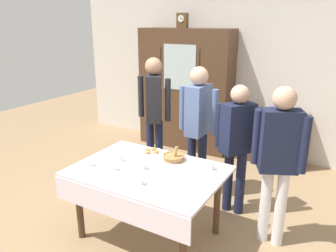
{
  "coord_description": "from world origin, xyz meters",
  "views": [
    {
      "loc": [
        1.69,
        -2.7,
        2.21
      ],
      "look_at": [
        0.0,
        0.2,
        1.12
      ],
      "focal_mm": 35.11,
      "sensor_mm": 36.0,
      "label": 1
    }
  ],
  "objects_px": {
    "tea_cup_center": "(210,167)",
    "spoon_near_left": "(121,150)",
    "bookshelf_low": "(271,137)",
    "book_stack": "(273,110)",
    "person_by_cabinet": "(154,106)",
    "tea_cup_front_edge": "(120,159)",
    "tea_cup_mid_left": "(140,182)",
    "person_behind_table_right": "(198,119)",
    "person_beside_shelf": "(279,153)",
    "spoon_far_right": "(156,163)",
    "mantel_clock": "(182,20)",
    "tea_cup_near_left": "(113,168)",
    "person_near_right_end": "(237,138)",
    "wall_cabinet": "(185,90)",
    "bread_basket": "(174,157)",
    "tea_cup_far_right": "(90,164)",
    "tea_cup_near_right": "(142,167)",
    "pastry_plate": "(151,152)",
    "spoon_back_edge": "(179,197)",
    "dining_table": "(146,181)"
  },
  "relations": [
    {
      "from": "book_stack",
      "to": "tea_cup_front_edge",
      "type": "relative_size",
      "value": 1.62
    },
    {
      "from": "bookshelf_low",
      "to": "tea_cup_center",
      "type": "bearing_deg",
      "value": -91.99
    },
    {
      "from": "wall_cabinet",
      "to": "person_by_cabinet",
      "type": "relative_size",
      "value": 1.2
    },
    {
      "from": "tea_cup_front_edge",
      "to": "bread_basket",
      "type": "relative_size",
      "value": 0.54
    },
    {
      "from": "tea_cup_mid_left",
      "to": "person_beside_shelf",
      "type": "height_order",
      "value": "person_beside_shelf"
    },
    {
      "from": "spoon_far_right",
      "to": "person_beside_shelf",
      "type": "xyz_separation_m",
      "value": [
        1.15,
        0.37,
        0.23
      ]
    },
    {
      "from": "bread_basket",
      "to": "person_by_cabinet",
      "type": "xyz_separation_m",
      "value": [
        -0.81,
        0.88,
        0.26
      ]
    },
    {
      "from": "bread_basket",
      "to": "spoon_near_left",
      "type": "xyz_separation_m",
      "value": [
        -0.66,
        -0.08,
        -0.03
      ]
    },
    {
      "from": "spoon_far_right",
      "to": "person_by_cabinet",
      "type": "bearing_deg",
      "value": 123.21
    },
    {
      "from": "book_stack",
      "to": "tea_cup_near_left",
      "type": "xyz_separation_m",
      "value": [
        -0.92,
        -2.8,
        -0.08
      ]
    },
    {
      "from": "tea_cup_far_right",
      "to": "person_beside_shelf",
      "type": "xyz_separation_m",
      "value": [
        1.71,
        0.77,
        0.2
      ]
    },
    {
      "from": "spoon_near_left",
      "to": "tea_cup_center",
      "type": "bearing_deg",
      "value": 2.56
    },
    {
      "from": "spoon_far_right",
      "to": "spoon_back_edge",
      "type": "bearing_deg",
      "value": -42.04
    },
    {
      "from": "pastry_plate",
      "to": "spoon_back_edge",
      "type": "distance_m",
      "value": 1.01
    },
    {
      "from": "book_stack",
      "to": "person_by_cabinet",
      "type": "height_order",
      "value": "person_by_cabinet"
    },
    {
      "from": "dining_table",
      "to": "tea_cup_mid_left",
      "type": "height_order",
      "value": "tea_cup_mid_left"
    },
    {
      "from": "tea_cup_near_right",
      "to": "bread_basket",
      "type": "bearing_deg",
      "value": 66.29
    },
    {
      "from": "spoon_far_right",
      "to": "mantel_clock",
      "type": "bearing_deg",
      "value": 112.04
    },
    {
      "from": "spoon_far_right",
      "to": "tea_cup_front_edge",
      "type": "bearing_deg",
      "value": -158.34
    },
    {
      "from": "person_by_cabinet",
      "to": "spoon_far_right",
      "type": "bearing_deg",
      "value": -56.79
    },
    {
      "from": "tea_cup_center",
      "to": "spoon_near_left",
      "type": "xyz_separation_m",
      "value": [
        -1.1,
        -0.05,
        -0.02
      ]
    },
    {
      "from": "tea_cup_near_left",
      "to": "person_near_right_end",
      "type": "relative_size",
      "value": 0.08
    },
    {
      "from": "tea_cup_near_right",
      "to": "tea_cup_center",
      "type": "distance_m",
      "value": 0.68
    },
    {
      "from": "tea_cup_front_edge",
      "to": "person_beside_shelf",
      "type": "bearing_deg",
      "value": 18.92
    },
    {
      "from": "wall_cabinet",
      "to": "bread_basket",
      "type": "bearing_deg",
      "value": -65.56
    },
    {
      "from": "spoon_far_right",
      "to": "person_near_right_end",
      "type": "distance_m",
      "value": 0.98
    },
    {
      "from": "tea_cup_far_right",
      "to": "spoon_far_right",
      "type": "height_order",
      "value": "tea_cup_far_right"
    },
    {
      "from": "tea_cup_center",
      "to": "spoon_far_right",
      "type": "xyz_separation_m",
      "value": [
        -0.55,
        -0.15,
        -0.02
      ]
    },
    {
      "from": "person_by_cabinet",
      "to": "person_behind_table_right",
      "type": "bearing_deg",
      "value": -11.06
    },
    {
      "from": "spoon_far_right",
      "to": "bookshelf_low",
      "type": "bearing_deg",
      "value": 75.53
    },
    {
      "from": "wall_cabinet",
      "to": "pastry_plate",
      "type": "height_order",
      "value": "wall_cabinet"
    },
    {
      "from": "tea_cup_far_right",
      "to": "tea_cup_near_left",
      "type": "xyz_separation_m",
      "value": [
        0.27,
        0.04,
        0.0
      ]
    },
    {
      "from": "tea_cup_center",
      "to": "bread_basket",
      "type": "bearing_deg",
      "value": 176.25
    },
    {
      "from": "person_behind_table_right",
      "to": "person_beside_shelf",
      "type": "xyz_separation_m",
      "value": [
        1.1,
        -0.54,
        -0.03
      ]
    },
    {
      "from": "tea_cup_far_right",
      "to": "spoon_back_edge",
      "type": "xyz_separation_m",
      "value": [
        1.09,
        -0.08,
        -0.02
      ]
    },
    {
      "from": "spoon_near_left",
      "to": "person_beside_shelf",
      "type": "xyz_separation_m",
      "value": [
        1.69,
        0.28,
        0.23
      ]
    },
    {
      "from": "tea_cup_near_left",
      "to": "wall_cabinet",
      "type": "bearing_deg",
      "value": 102.35
    },
    {
      "from": "book_stack",
      "to": "tea_cup_mid_left",
      "type": "distance_m",
      "value": 2.95
    },
    {
      "from": "tea_cup_near_left",
      "to": "bread_basket",
      "type": "xyz_separation_m",
      "value": [
        0.41,
        0.53,
        0.01
      ]
    },
    {
      "from": "tea_cup_mid_left",
      "to": "person_behind_table_right",
      "type": "xyz_separation_m",
      "value": [
        -0.07,
        1.38,
        0.23
      ]
    },
    {
      "from": "mantel_clock",
      "to": "spoon_near_left",
      "type": "bearing_deg",
      "value": -79.52
    },
    {
      "from": "tea_cup_far_right",
      "to": "bookshelf_low",
      "type": "bearing_deg",
      "value": 67.21
    },
    {
      "from": "tea_cup_front_edge",
      "to": "mantel_clock",
      "type": "bearing_deg",
      "value": 103.32
    },
    {
      "from": "bookshelf_low",
      "to": "tea_cup_front_edge",
      "type": "distance_m",
      "value": 2.8
    },
    {
      "from": "person_by_cabinet",
      "to": "tea_cup_mid_left",
      "type": "bearing_deg",
      "value": -62.0
    },
    {
      "from": "dining_table",
      "to": "person_beside_shelf",
      "type": "xyz_separation_m",
      "value": [
        1.14,
        0.57,
        0.34
      ]
    },
    {
      "from": "bookshelf_low",
      "to": "person_beside_shelf",
      "type": "xyz_separation_m",
      "value": [
        0.52,
        -2.07,
        0.58
      ]
    },
    {
      "from": "tea_cup_near_right",
      "to": "tea_cup_near_left",
      "type": "height_order",
      "value": "same"
    },
    {
      "from": "person_behind_table_right",
      "to": "tea_cup_front_edge",
      "type": "bearing_deg",
      "value": -111.34
    },
    {
      "from": "dining_table",
      "to": "bread_basket",
      "type": "height_order",
      "value": "bread_basket"
    }
  ]
}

